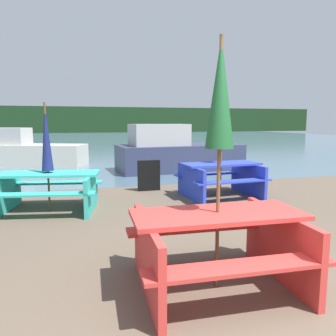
{
  "coord_description": "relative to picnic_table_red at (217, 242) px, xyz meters",
  "views": [
    {
      "loc": [
        -1.68,
        -1.59,
        1.67
      ],
      "look_at": [
        -0.1,
        4.02,
        0.85
      ],
      "focal_mm": 35.0,
      "sensor_mm": 36.0,
      "label": 1
    }
  ],
  "objects": [
    {
      "name": "far_treeline",
      "position": [
        0.34,
        50.4,
        1.53
      ],
      "size": [
        80.0,
        1.6,
        4.0
      ],
      "color": "#193319",
      "rests_on": "water"
    },
    {
      "name": "boat_second",
      "position": [
        -3.45,
        10.65,
        0.08
      ],
      "size": [
        4.84,
        2.89,
        1.45
      ],
      "rotation": [
        0.0,
        0.0,
        -0.37
      ],
      "color": "beige",
      "rests_on": "water"
    },
    {
      "name": "umbrella_darkgreen",
      "position": [
        0.0,
        -0.0,
        1.45
      ],
      "size": [
        0.28,
        0.28,
        2.48
      ],
      "color": "brown",
      "rests_on": "ground_plane"
    },
    {
      "name": "boat",
      "position": [
        1.98,
        7.94,
        0.13
      ],
      "size": [
        4.38,
        2.08,
        1.6
      ],
      "rotation": [
        0.0,
        0.0,
        0.07
      ],
      "color": "#333856",
      "rests_on": "water"
    },
    {
      "name": "umbrella_navy",
      "position": [
        -1.87,
        3.53,
        0.91
      ],
      "size": [
        0.21,
        0.21,
        2.03
      ],
      "color": "brown",
      "rests_on": "ground_plane"
    },
    {
      "name": "signboard",
      "position": [
        0.34,
        4.8,
        -0.09
      ],
      "size": [
        0.55,
        0.08,
        0.75
      ],
      "color": "black",
      "rests_on": "ground_plane"
    },
    {
      "name": "water",
      "position": [
        0.34,
        30.4,
        -0.47
      ],
      "size": [
        60.0,
        50.0,
        0.0
      ],
      "color": "slate",
      "rests_on": "ground_plane"
    },
    {
      "name": "picnic_table_blue",
      "position": [
        1.76,
        3.73,
        -0.01
      ],
      "size": [
        1.82,
        1.49,
        0.77
      ],
      "rotation": [
        0.0,
        0.0,
        0.07
      ],
      "color": "blue",
      "rests_on": "ground_plane"
    },
    {
      "name": "umbrella_crimson",
      "position": [
        1.76,
        3.73,
        1.29
      ],
      "size": [
        0.32,
        0.32,
        2.28
      ],
      "color": "brown",
      "rests_on": "ground_plane"
    },
    {
      "name": "picnic_table_red",
      "position": [
        0.0,
        0.0,
        0.0
      ],
      "size": [
        1.77,
        1.45,
        0.78
      ],
      "rotation": [
        0.0,
        0.0,
        -0.04
      ],
      "color": "red",
      "rests_on": "ground_plane"
    },
    {
      "name": "picnic_table_teal",
      "position": [
        -1.87,
        3.53,
        -0.02
      ],
      "size": [
        2.07,
        1.69,
        0.73
      ],
      "rotation": [
        0.0,
        0.0,
        -0.18
      ],
      "color": "#33B7A8",
      "rests_on": "ground_plane"
    }
  ]
}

